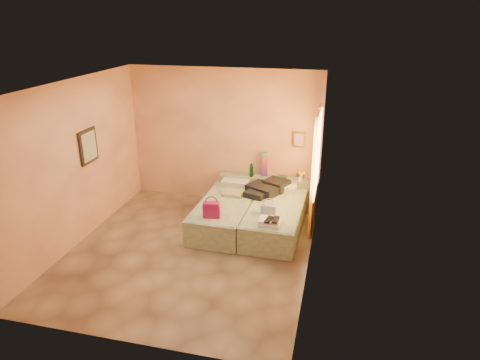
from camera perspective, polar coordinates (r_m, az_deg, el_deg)
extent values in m
plane|color=#9E885E|center=(7.47, -6.66, -9.28)|extent=(4.50, 4.50, 0.00)
cube|color=#FCBB86|center=(8.89, -2.12, 5.82)|extent=(4.00, 0.02, 2.80)
cube|color=#FCBB86|center=(7.77, -21.13, 1.99)|extent=(0.02, 4.50, 2.80)
cube|color=#FCBB86|center=(6.46, 9.71, -0.66)|extent=(0.02, 4.50, 2.80)
cube|color=white|center=(6.50, -7.73, 12.43)|extent=(4.00, 4.50, 0.02)
cube|color=beige|center=(7.61, 10.35, 3.52)|extent=(0.02, 1.10, 1.40)
cube|color=#FDA43C|center=(7.58, 9.79, 0.69)|extent=(0.05, 0.55, 2.20)
cube|color=#FDA43C|center=(8.14, 10.12, 2.15)|extent=(0.05, 0.45, 2.20)
cube|color=black|center=(8.01, -19.58, 4.27)|extent=(0.04, 0.50, 0.60)
cube|color=#BB8F3E|center=(8.58, 7.89, 5.38)|extent=(0.25, 0.04, 0.30)
cube|color=gray|center=(8.91, 3.77, -1.51)|extent=(2.05, 0.30, 0.65)
cube|color=#B6CAA2|center=(8.13, -1.91, -4.42)|extent=(0.95, 2.02, 0.50)
cube|color=#B6CAA2|center=(7.95, 4.78, -5.11)|extent=(0.95, 2.02, 0.50)
cylinder|color=#153B24|center=(8.73, 1.52, 1.29)|extent=(0.09, 0.09, 0.27)
cube|color=#A21356|center=(8.77, 3.30, 2.13)|extent=(0.13, 0.13, 0.50)
cylinder|color=#4A876C|center=(8.88, 1.54, 0.82)|extent=(0.16, 0.16, 0.03)
cube|color=#284B2F|center=(8.77, 5.64, 0.45)|extent=(0.21, 0.16, 0.03)
cube|color=white|center=(8.64, 8.06, 0.72)|extent=(0.21, 0.21, 0.24)
cube|color=#A21356|center=(7.38, -3.81, -3.95)|extent=(0.32, 0.22, 0.28)
cube|color=tan|center=(8.27, -0.94, -1.77)|extent=(0.42, 0.34, 0.07)
cube|color=black|center=(8.35, 3.56, -1.11)|extent=(0.87, 0.87, 0.20)
cube|color=#424F9F|center=(7.51, 3.81, -3.94)|extent=(0.26, 0.12, 0.17)
cube|color=silver|center=(7.15, 4.07, -5.63)|extent=(0.35, 0.31, 0.10)
cube|color=black|center=(7.09, 4.30, -5.32)|extent=(0.22, 0.27, 0.03)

